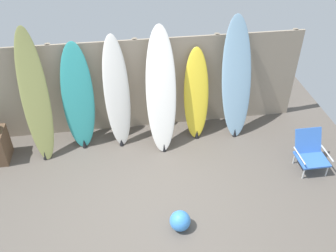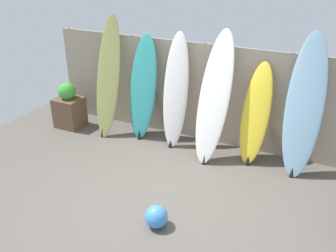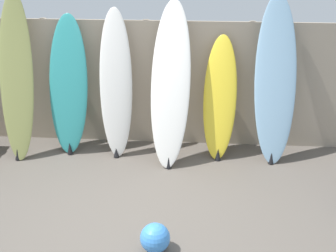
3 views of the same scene
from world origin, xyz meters
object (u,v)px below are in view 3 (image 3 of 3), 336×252
at_px(surfboard_teal_1, 68,86).
at_px(surfboard_white_3, 171,85).
at_px(surfboard_yellow_4, 220,99).
at_px(beach_ball, 155,238).
at_px(surfboard_olive_0, 17,78).
at_px(surfboard_skyblue_5, 275,82).
at_px(surfboard_white_2, 116,85).

relative_size(surfboard_teal_1, surfboard_white_3, 0.90).
xyz_separation_m(surfboard_white_3, surfboard_yellow_4, (0.66, 0.17, -0.23)).
bearing_deg(surfboard_teal_1, surfboard_white_3, -6.44).
height_order(surfboard_white_3, beach_ball, surfboard_white_3).
height_order(surfboard_olive_0, surfboard_teal_1, surfboard_olive_0).
distance_m(surfboard_skyblue_5, beach_ball, 2.76).
bearing_deg(beach_ball, surfboard_white_2, 108.83).
xyz_separation_m(surfboard_teal_1, surfboard_white_2, (0.67, -0.02, 0.05)).
distance_m(surfboard_white_3, beach_ball, 2.24).
bearing_deg(surfboard_white_2, beach_ball, -71.17).
distance_m(surfboard_teal_1, surfboard_white_3, 1.43).
distance_m(surfboard_teal_1, surfboard_yellow_4, 2.08).
relative_size(surfboard_white_3, surfboard_yellow_4, 1.28).
height_order(surfboard_olive_0, surfboard_yellow_4, surfboard_olive_0).
bearing_deg(surfboard_white_3, surfboard_teal_1, 173.56).
height_order(surfboard_olive_0, surfboard_white_2, surfboard_olive_0).
height_order(surfboard_olive_0, surfboard_skyblue_5, surfboard_olive_0).
xyz_separation_m(surfboard_olive_0, surfboard_teal_1, (0.67, 0.11, -0.13)).
height_order(surfboard_white_3, surfboard_skyblue_5, surfboard_skyblue_5).
xyz_separation_m(surfboard_yellow_4, surfboard_skyblue_5, (0.72, -0.02, 0.26)).
height_order(surfboard_white_3, surfboard_yellow_4, surfboard_white_3).
relative_size(surfboard_olive_0, beach_ball, 7.35).
bearing_deg(surfboard_yellow_4, surfboard_olive_0, -177.61).
xyz_separation_m(surfboard_teal_1, surfboard_white_3, (1.42, -0.16, 0.10)).
bearing_deg(surfboard_yellow_4, surfboard_white_2, -178.75).
bearing_deg(surfboard_teal_1, surfboard_yellow_4, 0.20).
relative_size(surfboard_olive_0, surfboard_white_2, 1.10).
xyz_separation_m(surfboard_olive_0, beach_ball, (2.09, -2.10, -0.93)).
relative_size(surfboard_olive_0, surfboard_yellow_4, 1.33).
distance_m(surfboard_teal_1, surfboard_skyblue_5, 2.80).
distance_m(surfboard_white_2, beach_ball, 2.46).
bearing_deg(beach_ball, surfboard_white_3, 89.83).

